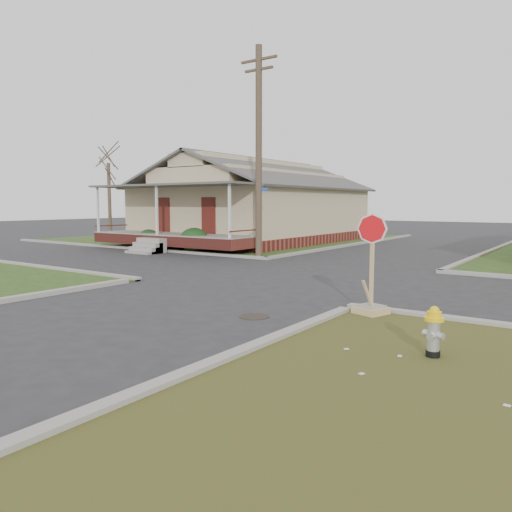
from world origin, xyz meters
The scene contains 11 objects.
ground centered at (0.00, 0.00, 0.00)m, with size 120.00×120.00×0.00m, color #28282A.
verge_far_left centered at (-13.00, 18.00, 0.03)m, with size 19.00×19.00×0.05m, color #254117.
curbs centered at (0.00, 5.00, 0.00)m, with size 80.00×40.00×0.12m, color gray, non-canonical shape.
manhole centered at (2.20, -0.50, 0.01)m, with size 0.64×0.64×0.01m, color black.
corner_house centered at (-10.00, 16.68, 2.28)m, with size 10.10×15.50×5.30m.
utility_pole centered at (-4.20, 8.90, 4.66)m, with size 1.80×0.28×9.00m.
tree_far_left centered at (-18.00, 12.00, 2.50)m, with size 0.22×0.22×4.90m, color #473829.
fire_hydrant centered at (6.11, -1.30, 0.48)m, with size 0.29×0.29×0.78m.
stop_sign centered at (4.17, 1.00, 0.51)m, with size 0.60×0.59×2.13m.
hedge_left centered at (-11.61, 9.38, 0.56)m, with size 1.33×1.09×1.02m, color #153613.
hedge_right centered at (-8.22, 9.18, 0.62)m, with size 1.49×1.22×1.14m, color #153613.
Camera 1 is at (8.15, -8.92, 2.37)m, focal length 35.00 mm.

